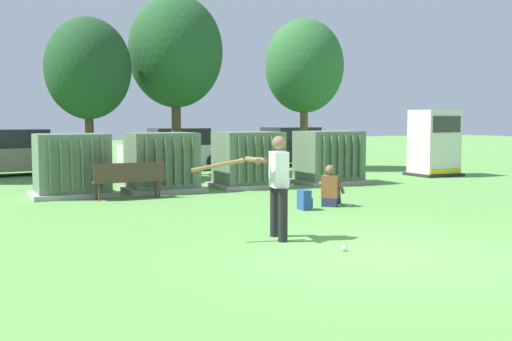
% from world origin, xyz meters
% --- Properties ---
extents(ground_plane, '(96.00, 96.00, 0.00)m').
position_xyz_m(ground_plane, '(0.00, 0.00, 0.00)').
color(ground_plane, '#5B9947').
extents(transformer_west, '(2.10, 1.70, 1.62)m').
position_xyz_m(transformer_west, '(-2.92, 9.13, 0.79)').
color(transformer_west, '#9E9B93').
rests_on(transformer_west, ground).
extents(transformer_mid_west, '(2.10, 1.70, 1.62)m').
position_xyz_m(transformer_mid_west, '(-0.49, 9.16, 0.79)').
color(transformer_mid_west, '#9E9B93').
rests_on(transformer_mid_west, ground).
extents(transformer_mid_east, '(2.10, 1.70, 1.62)m').
position_xyz_m(transformer_mid_east, '(2.12, 9.05, 0.79)').
color(transformer_mid_east, '#9E9B93').
rests_on(transformer_mid_east, ground).
extents(transformer_east, '(2.10, 1.70, 1.62)m').
position_xyz_m(transformer_east, '(4.79, 8.91, 0.79)').
color(transformer_east, '#9E9B93').
rests_on(transformer_east, ground).
extents(generator_enclosure, '(1.60, 1.40, 2.30)m').
position_xyz_m(generator_enclosure, '(9.50, 9.49, 1.14)').
color(generator_enclosure, '#262626').
rests_on(generator_enclosure, ground).
extents(park_bench, '(1.81, 0.43, 0.92)m').
position_xyz_m(park_bench, '(-1.74, 7.92, 0.54)').
color(park_bench, '#4C3828').
rests_on(park_bench, ground).
extents(batter, '(1.61, 0.75, 1.74)m').
position_xyz_m(batter, '(-0.86, 1.64, 0.98)').
color(batter, black).
rests_on(batter, ground).
extents(sports_ball, '(0.09, 0.09, 0.09)m').
position_xyz_m(sports_ball, '(-0.34, 0.34, 0.04)').
color(sports_ball, white).
rests_on(sports_ball, ground).
extents(seated_spectator, '(0.74, 0.74, 0.96)m').
position_xyz_m(seated_spectator, '(2.15, 4.63, 0.38)').
color(seated_spectator, '#282D4C').
rests_on(seated_spectator, ground).
extents(backpack, '(0.27, 0.33, 0.44)m').
position_xyz_m(backpack, '(1.29, 4.36, 0.21)').
color(backpack, '#264C8C').
rests_on(backpack, ground).
extents(tree_center_left, '(2.74, 2.74, 5.23)m').
position_xyz_m(tree_center_left, '(-1.70, 13.00, 3.59)').
color(tree_center_left, '#4C3828').
rests_on(tree_center_left, ground).
extents(tree_center_right, '(3.30, 3.30, 6.30)m').
position_xyz_m(tree_center_right, '(1.46, 13.65, 4.32)').
color(tree_center_right, brown).
rests_on(tree_center_right, ground).
extents(tree_right, '(3.06, 3.06, 5.86)m').
position_xyz_m(tree_right, '(6.78, 13.87, 4.02)').
color(tree_right, brown).
rests_on(tree_right, ground).
extents(parked_car_leftmost, '(4.39, 2.33, 1.62)m').
position_xyz_m(parked_car_leftmost, '(-3.82, 16.11, 0.75)').
color(parked_car_leftmost, gray).
rests_on(parked_car_leftmost, ground).
extents(parked_car_left_of_center, '(4.21, 1.93, 1.62)m').
position_xyz_m(parked_car_left_of_center, '(2.18, 15.83, 0.75)').
color(parked_car_left_of_center, silver).
rests_on(parked_car_left_of_center, ground).
extents(parked_car_right_of_center, '(4.35, 2.23, 1.62)m').
position_xyz_m(parked_car_right_of_center, '(7.18, 15.85, 0.75)').
color(parked_car_right_of_center, black).
rests_on(parked_car_right_of_center, ground).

